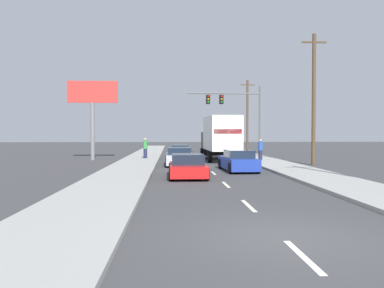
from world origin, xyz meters
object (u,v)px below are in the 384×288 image
Objects in this scene: car_white at (180,152)px; pedestrian_near_corner at (260,150)px; car_silver at (179,157)px; car_red at (188,167)px; traffic_signal_mast at (231,105)px; utility_pole_far at (247,115)px; car_blue at (238,161)px; box_truck at (220,136)px; roadside_billboard at (92,103)px; pedestrian_mid_block at (145,148)px; utility_pole_mid at (314,98)px.

pedestrian_near_corner reaches higher than car_white.
car_silver reaches higher than car_red.
utility_pole_far reaches higher than traffic_signal_mast.
car_blue is 25.75m from utility_pole_far.
box_truck is at bearing 52.55° from car_silver.
roadside_billboard reaches higher than pedestrian_mid_block.
pedestrian_near_corner is (0.90, -9.85, -4.34)m from traffic_signal_mast.
utility_pole_far reaches higher than car_red.
pedestrian_mid_block is (-12.01, -14.51, -3.67)m from utility_pole_far.
pedestrian_near_corner is (6.49, -4.24, 0.41)m from car_white.
traffic_signal_mast is 14.97m from roadside_billboard.
car_red is 0.48× the size of box_truck.
box_truck is at bearing -7.30° from roadside_billboard.
box_truck is 0.88× the size of utility_pole_mid.
pedestrian_mid_block is at bearing 153.69° from utility_pole_mid.
utility_pole_mid reaches higher than car_blue.
traffic_signal_mast reaches higher than box_truck.
utility_pole_mid is at bearing 32.63° from car_blue.
box_truck reaches higher than pedestrian_mid_block.
roadside_billboard is (-16.58, -14.50, 0.26)m from utility_pole_far.
car_white is 0.66× the size of roadside_billboard.
pedestrian_near_corner is (3.16, -1.47, -1.09)m from box_truck.
pedestrian_near_corner is at bearing -16.71° from pedestrian_mid_block.
car_red is 2.28× the size of pedestrian_mid_block.
utility_pole_mid is at bearing -88.15° from utility_pole_far.
utility_pole_far is at bearing 50.38° from pedestrian_mid_block.
utility_pole_far is at bearing 66.06° from traffic_signal_mast.
utility_pole_far is 5.31× the size of pedestrian_near_corner.
utility_pole_mid reaches higher than car_red.
roadside_billboard is at bearing -152.22° from traffic_signal_mast.
pedestrian_near_corner is (14.14, -2.88, -3.96)m from roadside_billboard.
pedestrian_near_corner is at bearing -84.80° from traffic_signal_mast.
pedestrian_mid_block is at bearing -156.05° from car_white.
roadside_billboard reaches higher than car_silver.
car_silver is 0.56× the size of traffic_signal_mast.
traffic_signal_mast reaches higher than car_red.
utility_pole_mid is at bearing -1.25° from car_silver.
box_truck reaches higher than car_white.
car_white is at bearing -134.89° from traffic_signal_mast.
car_red is at bearing -105.07° from traffic_signal_mast.
box_truck is at bearing 74.95° from car_red.
traffic_signal_mast reaches higher than roadside_billboard.
box_truck is at bearing 90.01° from car_blue.
car_blue is 2.63× the size of pedestrian_near_corner.
pedestrian_mid_block reaches higher than pedestrian_near_corner.
car_white is 1.02× the size of car_silver.
box_truck is 4.93× the size of pedestrian_near_corner.
pedestrian_near_corner is (3.16, 7.42, 0.40)m from car_blue.
pedestrian_mid_block is (-12.68, 6.27, -3.89)m from utility_pole_mid.
roadside_billboard is at bearing 119.59° from car_red.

